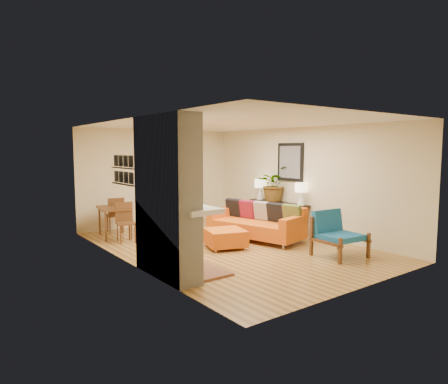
# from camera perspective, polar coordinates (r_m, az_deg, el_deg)

# --- Properties ---
(room_shell) EXTENTS (6.50, 6.50, 6.50)m
(room_shell) POSITION_cam_1_polar(r_m,az_deg,el_deg) (10.92, -5.07, 1.74)
(room_shell) COLOR tan
(room_shell) RESTS_ON ground
(fireplace) EXTENTS (1.09, 1.68, 2.60)m
(fireplace) POSITION_cam_1_polar(r_m,az_deg,el_deg) (6.49, -7.91, -1.20)
(fireplace) COLOR white
(fireplace) RESTS_ON ground
(sofa) EXTENTS (1.44, 2.35, 0.86)m
(sofa) POSITION_cam_1_polar(r_m,az_deg,el_deg) (9.28, 4.80, -4.37)
(sofa) COLOR silver
(sofa) RESTS_ON ground
(ottoman) EXTENTS (0.96, 0.96, 0.39)m
(ottoman) POSITION_cam_1_polar(r_m,az_deg,el_deg) (8.43, 0.18, -6.48)
(ottoman) COLOR silver
(ottoman) RESTS_ON ground
(blue_chair) EXTENTS (0.89, 0.88, 0.88)m
(blue_chair) POSITION_cam_1_polar(r_m,az_deg,el_deg) (8.09, 15.60, -5.44)
(blue_chair) COLOR brown
(blue_chair) RESTS_ON ground
(dining_table) EXTENTS (0.89, 1.67, 0.88)m
(dining_table) POSITION_cam_1_polar(r_m,az_deg,el_deg) (9.73, -15.05, -2.90)
(dining_table) COLOR brown
(dining_table) RESTS_ON ground
(console_table) EXTENTS (0.34, 1.85, 0.72)m
(console_table) POSITION_cam_1_polar(r_m,az_deg,el_deg) (10.32, 7.78, -2.24)
(console_table) COLOR black
(console_table) RESTS_ON ground
(lamp_near) EXTENTS (0.30, 0.30, 0.54)m
(lamp_near) POSITION_cam_1_polar(r_m,az_deg,el_deg) (9.74, 10.95, 0.09)
(lamp_near) COLOR white
(lamp_near) RESTS_ON console_table
(lamp_far) EXTENTS (0.30, 0.30, 0.54)m
(lamp_far) POSITION_cam_1_polar(r_m,az_deg,el_deg) (10.78, 5.18, 0.74)
(lamp_far) COLOR white
(lamp_far) RESTS_ON console_table
(houseplant) EXTENTS (1.05, 0.99, 0.91)m
(houseplant) POSITION_cam_1_polar(r_m,az_deg,el_deg) (10.39, 7.03, 1.18)
(houseplant) COLOR #1E5919
(houseplant) RESTS_ON console_table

